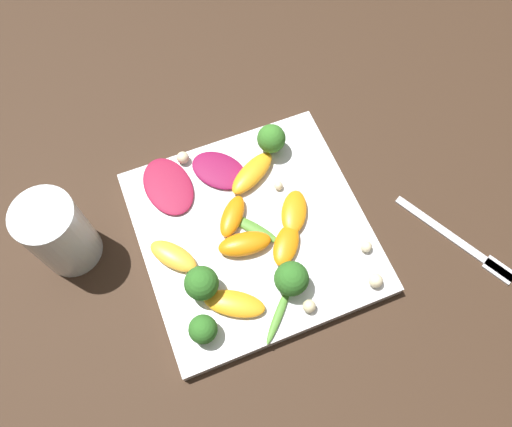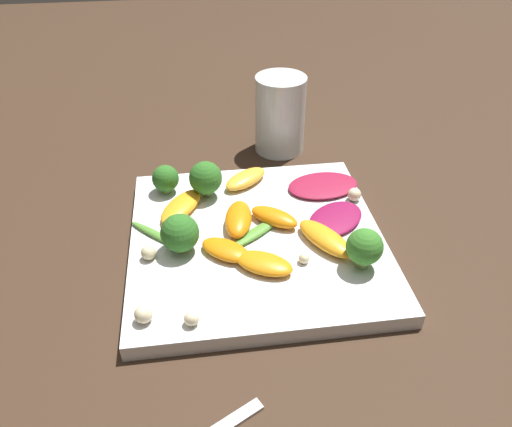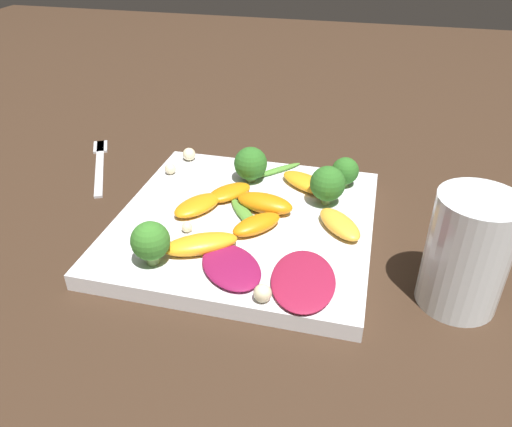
% 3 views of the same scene
% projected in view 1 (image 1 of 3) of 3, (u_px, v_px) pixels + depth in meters
% --- Properties ---
extents(ground_plane, '(2.40, 2.40, 0.00)m').
position_uv_depth(ground_plane, '(253.00, 235.00, 0.68)').
color(ground_plane, '#382619').
extents(plate, '(0.29, 0.29, 0.02)m').
position_uv_depth(plate, '(253.00, 232.00, 0.67)').
color(plate, white).
rests_on(plate, ground_plane).
extents(drinking_glass, '(0.08, 0.08, 0.12)m').
position_uv_depth(drinking_glass, '(59.00, 234.00, 0.62)').
color(drinking_glass, white).
rests_on(drinking_glass, ground_plane).
extents(fork, '(0.10, 0.17, 0.01)m').
position_uv_depth(fork, '(466.00, 247.00, 0.67)').
color(fork, silver).
rests_on(fork, ground_plane).
extents(radicchio_leaf_0, '(0.09, 0.10, 0.01)m').
position_uv_depth(radicchio_leaf_0, '(219.00, 170.00, 0.70)').
color(radicchio_leaf_0, maroon).
rests_on(radicchio_leaf_0, plate).
extents(radicchio_leaf_1, '(0.07, 0.10, 0.01)m').
position_uv_depth(radicchio_leaf_1, '(168.00, 186.00, 0.69)').
color(radicchio_leaf_1, maroon).
rests_on(radicchio_leaf_1, plate).
extents(orange_segment_0, '(0.08, 0.07, 0.01)m').
position_uv_depth(orange_segment_0, '(234.00, 304.00, 0.61)').
color(orange_segment_0, orange).
rests_on(orange_segment_0, plate).
extents(orange_segment_1, '(0.07, 0.04, 0.02)m').
position_uv_depth(orange_segment_1, '(245.00, 244.00, 0.64)').
color(orange_segment_1, orange).
rests_on(orange_segment_1, plate).
extents(orange_segment_2, '(0.06, 0.07, 0.02)m').
position_uv_depth(orange_segment_2, '(232.00, 216.00, 0.66)').
color(orange_segment_2, orange).
rests_on(orange_segment_2, plate).
extents(orange_segment_3, '(0.08, 0.07, 0.02)m').
position_uv_depth(orange_segment_3, '(252.00, 173.00, 0.69)').
color(orange_segment_3, orange).
rests_on(orange_segment_3, plate).
extents(orange_segment_4, '(0.06, 0.07, 0.01)m').
position_uv_depth(orange_segment_4, '(286.00, 245.00, 0.65)').
color(orange_segment_4, orange).
rests_on(orange_segment_4, plate).
extents(orange_segment_5, '(0.06, 0.07, 0.01)m').
position_uv_depth(orange_segment_5, '(296.00, 215.00, 0.66)').
color(orange_segment_5, orange).
rests_on(orange_segment_5, plate).
extents(orange_segment_6, '(0.07, 0.07, 0.02)m').
position_uv_depth(orange_segment_6, '(173.00, 256.00, 0.64)').
color(orange_segment_6, '#FCAD33').
rests_on(orange_segment_6, plate).
extents(broccoli_floret_0, '(0.04, 0.04, 0.05)m').
position_uv_depth(broccoli_floret_0, '(271.00, 139.00, 0.69)').
color(broccoli_floret_0, '#7A9E51').
rests_on(broccoli_floret_0, plate).
extents(broccoli_floret_1, '(0.04, 0.04, 0.04)m').
position_uv_depth(broccoli_floret_1, '(203.00, 329.00, 0.59)').
color(broccoli_floret_1, '#7A9E51').
rests_on(broccoli_floret_1, plate).
extents(broccoli_floret_2, '(0.04, 0.04, 0.05)m').
position_uv_depth(broccoli_floret_2, '(201.00, 283.00, 0.60)').
color(broccoli_floret_2, '#7A9E51').
rests_on(broccoli_floret_2, plate).
extents(broccoli_floret_3, '(0.04, 0.04, 0.05)m').
position_uv_depth(broccoli_floret_3, '(291.00, 279.00, 0.61)').
color(broccoli_floret_3, '#7A9E51').
rests_on(broccoli_floret_3, plate).
extents(arugula_sprig_0, '(0.06, 0.07, 0.01)m').
position_uv_depth(arugula_sprig_0, '(279.00, 313.00, 0.61)').
color(arugula_sprig_0, '#518E33').
rests_on(arugula_sprig_0, plate).
extents(arugula_sprig_1, '(0.06, 0.07, 0.01)m').
position_uv_depth(arugula_sprig_1, '(256.00, 229.00, 0.66)').
color(arugula_sprig_1, '#518E33').
rests_on(arugula_sprig_1, plate).
extents(macadamia_nut_0, '(0.02, 0.02, 0.02)m').
position_uv_depth(macadamia_nut_0, '(183.00, 158.00, 0.70)').
color(macadamia_nut_0, beige).
rests_on(macadamia_nut_0, plate).
extents(macadamia_nut_1, '(0.02, 0.02, 0.02)m').
position_uv_depth(macadamia_nut_1, '(376.00, 281.00, 0.62)').
color(macadamia_nut_1, beige).
rests_on(macadamia_nut_1, plate).
extents(macadamia_nut_2, '(0.01, 0.01, 0.01)m').
position_uv_depth(macadamia_nut_2, '(366.00, 247.00, 0.65)').
color(macadamia_nut_2, beige).
rests_on(macadamia_nut_2, plate).
extents(macadamia_nut_3, '(0.01, 0.01, 0.01)m').
position_uv_depth(macadamia_nut_3, '(278.00, 186.00, 0.68)').
color(macadamia_nut_3, beige).
rests_on(macadamia_nut_3, plate).
extents(macadamia_nut_4, '(0.02, 0.02, 0.02)m').
position_uv_depth(macadamia_nut_4, '(309.00, 306.00, 0.61)').
color(macadamia_nut_4, beige).
rests_on(macadamia_nut_4, plate).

